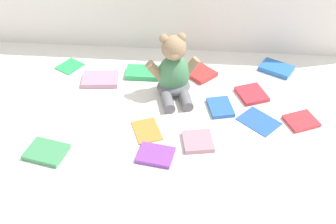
% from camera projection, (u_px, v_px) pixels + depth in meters
% --- Properties ---
extents(ground_plane, '(3.20, 3.20, 0.00)m').
position_uv_depth(ground_plane, '(171.00, 116.00, 1.49)').
color(ground_plane, silver).
extents(teddy_bear, '(0.20, 0.20, 0.24)m').
position_uv_depth(teddy_bear, '(173.00, 73.00, 1.53)').
color(teddy_bear, '#4C8C59').
rests_on(teddy_bear, ground_plane).
extents(book_case_0, '(0.14, 0.14, 0.02)m').
position_uv_depth(book_case_0, '(200.00, 73.00, 1.67)').
color(book_case_0, red).
rests_on(book_case_0, ground_plane).
extents(book_case_1, '(0.13, 0.12, 0.01)m').
position_uv_depth(book_case_1, '(301.00, 121.00, 1.46)').
color(book_case_1, red).
rests_on(book_case_1, ground_plane).
extents(book_case_2, '(0.13, 0.09, 0.02)m').
position_uv_depth(book_case_2, '(143.00, 73.00, 1.67)').
color(book_case_2, '#2FA158').
rests_on(book_case_2, ground_plane).
extents(book_case_3, '(0.15, 0.11, 0.02)m').
position_uv_depth(book_case_3, '(100.00, 79.00, 1.64)').
color(book_case_3, '#B8809A').
rests_on(book_case_3, ground_plane).
extents(book_case_4, '(0.13, 0.13, 0.02)m').
position_uv_depth(book_case_4, '(252.00, 94.00, 1.57)').
color(book_case_4, red).
rests_on(book_case_4, ground_plane).
extents(book_case_5, '(0.14, 0.12, 0.02)m').
position_uv_depth(book_case_5, '(46.00, 152.00, 1.34)').
color(book_case_5, '#419158').
rests_on(book_case_5, ground_plane).
extents(book_case_6, '(0.12, 0.14, 0.01)m').
position_uv_depth(book_case_6, '(147.00, 130.00, 1.42)').
color(book_case_6, orange).
rests_on(book_case_6, ground_plane).
extents(book_case_7, '(0.10, 0.12, 0.01)m').
position_uv_depth(book_case_7, '(220.00, 107.00, 1.51)').
color(book_case_7, '#295DAF').
rests_on(book_case_7, ground_plane).
extents(book_case_8, '(0.15, 0.13, 0.02)m').
position_uv_depth(book_case_8, '(276.00, 68.00, 1.70)').
color(book_case_8, blue).
rests_on(book_case_8, ground_plane).
extents(book_case_9, '(0.11, 0.11, 0.02)m').
position_uv_depth(book_case_9, '(198.00, 141.00, 1.38)').
color(book_case_9, '#B17D8A').
rests_on(book_case_9, ground_plane).
extents(book_case_10, '(0.12, 0.12, 0.01)m').
position_uv_depth(book_case_10, '(70.00, 66.00, 1.72)').
color(book_case_10, green).
rests_on(book_case_10, ground_plane).
extents(book_case_11, '(0.12, 0.10, 0.01)m').
position_uv_depth(book_case_11, '(156.00, 155.00, 1.33)').
color(book_case_11, purple).
rests_on(book_case_11, ground_plane).
extents(book_case_12, '(0.16, 0.16, 0.01)m').
position_uv_depth(book_case_12, '(259.00, 121.00, 1.46)').
color(book_case_12, blue).
rests_on(book_case_12, ground_plane).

